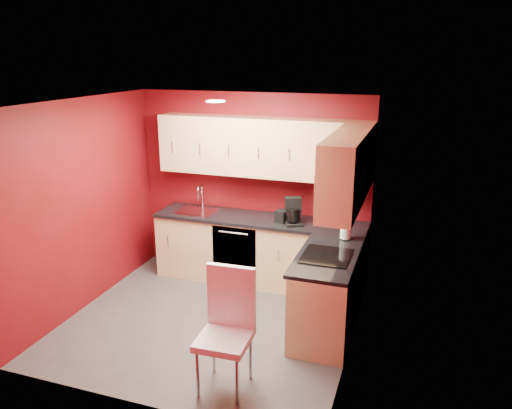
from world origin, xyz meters
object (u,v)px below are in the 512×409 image
Objects in this scene: microwave at (341,189)px; dining_chair at (224,333)px; sink at (197,209)px; paper_towel at (346,227)px; coffee_maker at (294,212)px; napkin_holder at (282,216)px.

microwave is 0.67× the size of dining_chair.
paper_towel is (2.09, -0.41, 0.11)m from sink.
microwave is 2.27× the size of coffee_maker.
paper_towel is (0.70, -0.30, -0.02)m from coffee_maker.
microwave reaches higher than paper_towel.
microwave is 2.64× the size of paper_towel.
paper_towel reaches higher than dining_chair.
paper_towel is (0.87, -0.35, 0.07)m from napkin_holder.
sink is at bearing 154.40° from microwave.
coffee_maker is 0.76m from paper_towel.
napkin_holder is 0.53× the size of paper_towel.
coffee_maker is (1.39, -0.11, 0.13)m from sink.
sink is 1.22m from napkin_holder.
paper_towel reaches higher than napkin_holder.
microwave is 0.85m from paper_towel.
microwave is at bearing -89.20° from paper_towel.
microwave is 4.94× the size of napkin_holder.
napkin_holder is 2.22m from dining_chair.
coffee_maker is at bearing 156.78° from paper_towel.
paper_towel is at bearing 90.80° from microwave.
microwave is at bearing -25.60° from sink.
microwave is 2.43m from sink.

